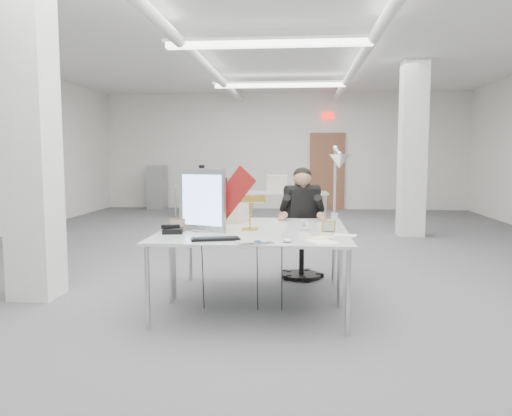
% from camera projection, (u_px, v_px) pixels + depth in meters
% --- Properties ---
extents(room_shell, '(10.04, 14.04, 3.24)m').
position_uv_depth(room_shell, '(271.00, 140.00, 7.00)').
color(room_shell, '#555558').
rests_on(room_shell, ground).
extents(desk_main, '(1.80, 0.90, 0.02)m').
position_uv_depth(desk_main, '(250.00, 238.00, 4.49)').
color(desk_main, silver).
rests_on(desk_main, room_shell).
extents(desk_second, '(1.80, 0.90, 0.02)m').
position_uv_depth(desk_second, '(259.00, 224.00, 5.38)').
color(desk_second, silver).
rests_on(desk_second, room_shell).
extents(bg_desk_a, '(1.60, 0.80, 0.02)m').
position_uv_depth(bg_desk_a, '(287.00, 193.00, 9.92)').
color(bg_desk_a, silver).
rests_on(bg_desk_a, room_shell).
extents(bg_desk_b, '(1.60, 0.80, 0.02)m').
position_uv_depth(bg_desk_b, '(208.00, 186.00, 12.27)').
color(bg_desk_b, silver).
rests_on(bg_desk_b, room_shell).
extents(filing_cabinet, '(0.45, 0.55, 1.20)m').
position_uv_depth(filing_cabinet, '(157.00, 187.00, 13.87)').
color(filing_cabinet, gray).
rests_on(filing_cabinet, room_shell).
extents(office_chair, '(0.66, 0.66, 1.01)m').
position_uv_depth(office_chair, '(302.00, 237.00, 6.02)').
color(office_chair, black).
rests_on(office_chair, room_shell).
extents(seated_person, '(0.74, 0.81, 0.98)m').
position_uv_depth(seated_person, '(302.00, 205.00, 5.92)').
color(seated_person, black).
rests_on(seated_person, office_chair).
extents(monitor, '(0.48, 0.21, 0.61)m').
position_uv_depth(monitor, '(202.00, 200.00, 4.77)').
color(monitor, '#A3A3A7').
rests_on(monitor, desk_main).
extents(pennant, '(0.48, 0.19, 0.54)m').
position_uv_depth(pennant, '(232.00, 194.00, 4.70)').
color(pennant, maroon).
rests_on(pennant, monitor).
extents(keyboard, '(0.44, 0.25, 0.02)m').
position_uv_depth(keyboard, '(216.00, 239.00, 4.29)').
color(keyboard, black).
rests_on(keyboard, desk_main).
extents(laptop, '(0.35, 0.30, 0.02)m').
position_uv_depth(laptop, '(257.00, 243.00, 4.09)').
color(laptop, silver).
rests_on(laptop, desk_main).
extents(mouse, '(0.09, 0.06, 0.04)m').
position_uv_depth(mouse, '(287.00, 240.00, 4.16)').
color(mouse, silver).
rests_on(mouse, desk_main).
extents(bankers_lamp, '(0.30, 0.17, 0.32)m').
position_uv_depth(bankers_lamp, '(250.00, 213.00, 4.87)').
color(bankers_lamp, gold).
rests_on(bankers_lamp, desk_main).
extents(desk_phone, '(0.21, 0.19, 0.05)m').
position_uv_depth(desk_phone, '(173.00, 231.00, 4.66)').
color(desk_phone, black).
rests_on(desk_phone, desk_main).
extents(picture_frame_left, '(0.16, 0.06, 0.12)m').
position_uv_depth(picture_frame_left, '(177.00, 225.00, 4.78)').
color(picture_frame_left, '#966840').
rests_on(picture_frame_left, desk_main).
extents(picture_frame_right, '(0.14, 0.06, 0.10)m').
position_uv_depth(picture_frame_right, '(329.00, 226.00, 4.75)').
color(picture_frame_right, '#AB7B49').
rests_on(picture_frame_right, desk_main).
extents(desk_clock, '(0.12, 0.06, 0.11)m').
position_uv_depth(desk_clock, '(304.00, 225.00, 4.84)').
color(desk_clock, silver).
rests_on(desk_clock, desk_main).
extents(paper_stack_a, '(0.30, 0.34, 0.01)m').
position_uv_depth(paper_stack_a, '(322.00, 242.00, 4.19)').
color(paper_stack_a, white).
rests_on(paper_stack_a, desk_main).
extents(paper_stack_b, '(0.27, 0.27, 0.01)m').
position_uv_depth(paper_stack_b, '(321.00, 238.00, 4.38)').
color(paper_stack_b, '#E8E08B').
rests_on(paper_stack_b, desk_main).
extents(paper_stack_c, '(0.23, 0.18, 0.01)m').
position_uv_depth(paper_stack_c, '(345.00, 235.00, 4.52)').
color(paper_stack_c, white).
rests_on(paper_stack_c, desk_main).
extents(beige_monitor, '(0.43, 0.42, 0.35)m').
position_uv_depth(beige_monitor, '(228.00, 206.00, 5.46)').
color(beige_monitor, beige).
rests_on(beige_monitor, desk_second).
extents(architect_lamp, '(0.37, 0.65, 0.80)m').
position_uv_depth(architect_lamp, '(337.00, 188.00, 5.01)').
color(architect_lamp, silver).
rests_on(architect_lamp, desk_second).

